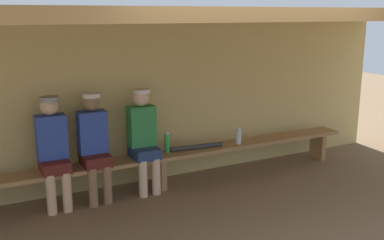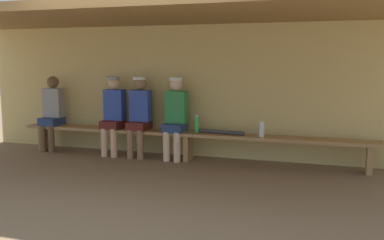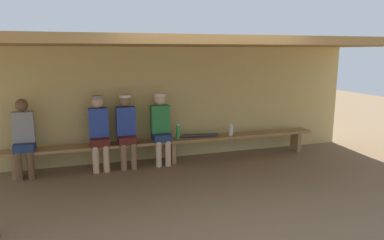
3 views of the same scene
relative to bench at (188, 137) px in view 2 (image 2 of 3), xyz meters
name	(u,v)px [view 2 (image 2 of 3)]	position (x,y,z in m)	size (l,w,h in m)	color
ground_plane	(150,186)	(0.00, -1.55, -0.39)	(24.00, 24.00, 0.00)	brown
back_wall	(196,91)	(0.00, 0.45, 0.71)	(8.00, 0.20, 2.20)	tan
dugout_roof	(168,14)	(0.00, -0.85, 1.87)	(8.00, 2.80, 0.12)	olive
bench	(188,137)	(0.00, 0.00, 0.00)	(6.00, 0.36, 0.46)	#9E7547
player_middle	(175,114)	(-0.22, 0.00, 0.36)	(0.34, 0.42, 1.34)	navy
player_in_blue	(113,112)	(-1.35, 0.00, 0.36)	(0.34, 0.42, 1.34)	#591E19
player_in_white	(139,113)	(-0.86, 0.00, 0.36)	(0.34, 0.42, 1.34)	#591E19
player_rightmost	(52,110)	(-2.58, 0.00, 0.34)	(0.34, 0.42, 1.34)	navy
water_bottle_blue	(262,129)	(1.20, -0.05, 0.18)	(0.08, 0.08, 0.24)	silver
water_bottle_green	(197,124)	(0.13, 0.05, 0.21)	(0.07, 0.07, 0.28)	green
baseball_bat	(221,132)	(0.56, 0.00, 0.11)	(0.07, 0.07, 0.75)	#333338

